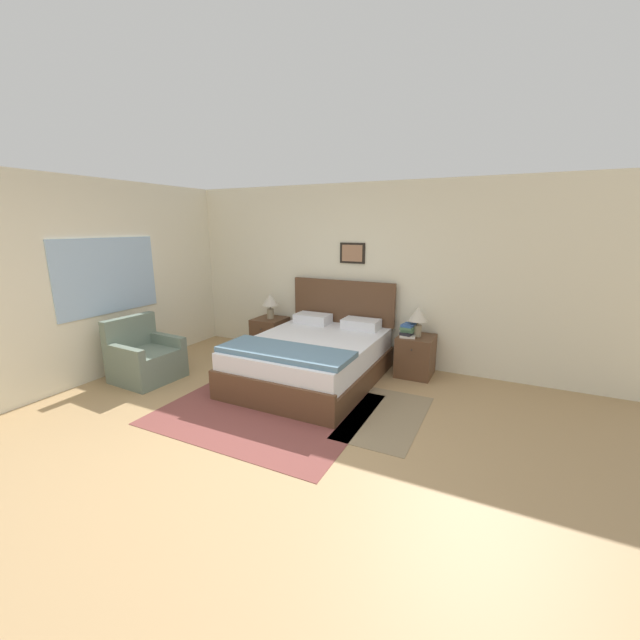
% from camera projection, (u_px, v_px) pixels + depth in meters
% --- Properties ---
extents(ground_plane, '(16.00, 16.00, 0.00)m').
position_uv_depth(ground_plane, '(238.00, 447.00, 3.65)').
color(ground_plane, tan).
extents(wall_back, '(7.84, 0.09, 2.60)m').
position_uv_depth(wall_back, '(354.00, 274.00, 5.85)').
color(wall_back, beige).
rests_on(wall_back, ground_plane).
extents(wall_left, '(0.08, 5.25, 2.60)m').
position_uv_depth(wall_left, '(142.00, 275.00, 5.75)').
color(wall_left, beige).
rests_on(wall_left, ground_plane).
extents(area_rug_main, '(2.19, 1.84, 0.01)m').
position_uv_depth(area_rug_main, '(267.00, 409.00, 4.39)').
color(area_rug_main, brown).
rests_on(area_rug_main, ground_plane).
extents(area_rug_bedside, '(0.76, 1.38, 0.01)m').
position_uv_depth(area_rug_bedside, '(386.00, 416.00, 4.22)').
color(area_rug_bedside, '#897556').
rests_on(area_rug_bedside, ground_plane).
extents(bed, '(1.61, 2.11, 1.21)m').
position_uv_depth(bed, '(312.00, 357.00, 5.16)').
color(bed, brown).
rests_on(bed, ground_plane).
extents(armchair, '(0.76, 0.78, 0.83)m').
position_uv_depth(armchair, '(145.00, 359.00, 5.20)').
color(armchair, slate).
rests_on(armchair, ground_plane).
extents(nightstand_near_window, '(0.47, 0.52, 0.55)m').
position_uv_depth(nightstand_near_window, '(270.00, 335.00, 6.36)').
color(nightstand_near_window, brown).
rests_on(nightstand_near_window, ground_plane).
extents(nightstand_by_door, '(0.47, 0.52, 0.55)m').
position_uv_depth(nightstand_by_door, '(415.00, 356.00, 5.35)').
color(nightstand_by_door, brown).
rests_on(nightstand_by_door, ground_plane).
extents(table_lamp_near_window, '(0.26, 0.26, 0.40)m').
position_uv_depth(table_lamp_near_window, '(270.00, 301.00, 6.22)').
color(table_lamp_near_window, gray).
rests_on(table_lamp_near_window, nightstand_near_window).
extents(table_lamp_by_door, '(0.26, 0.26, 0.40)m').
position_uv_depth(table_lamp_by_door, '(418.00, 316.00, 5.21)').
color(table_lamp_by_door, gray).
rests_on(table_lamp_by_door, nightstand_by_door).
extents(book_thick_bottom, '(0.24, 0.30, 0.03)m').
position_uv_depth(book_thick_bottom, '(408.00, 335.00, 5.28)').
color(book_thick_bottom, silver).
rests_on(book_thick_bottom, nightstand_by_door).
extents(book_hardcover_middle, '(0.18, 0.28, 0.04)m').
position_uv_depth(book_hardcover_middle, '(408.00, 333.00, 5.27)').
color(book_hardcover_middle, '#232328').
rests_on(book_hardcover_middle, book_thick_bottom).
extents(book_novel_upper, '(0.17, 0.20, 0.04)m').
position_uv_depth(book_novel_upper, '(408.00, 330.00, 5.26)').
color(book_novel_upper, '#4C7551').
rests_on(book_novel_upper, book_hardcover_middle).
extents(book_slim_near_top, '(0.18, 0.26, 0.03)m').
position_uv_depth(book_slim_near_top, '(408.00, 327.00, 5.26)').
color(book_slim_near_top, '#4C7551').
rests_on(book_slim_near_top, book_novel_upper).
extents(book_paperback_top, '(0.18, 0.22, 0.03)m').
position_uv_depth(book_paperback_top, '(408.00, 325.00, 5.25)').
color(book_paperback_top, '#335693').
rests_on(book_paperback_top, book_slim_near_top).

